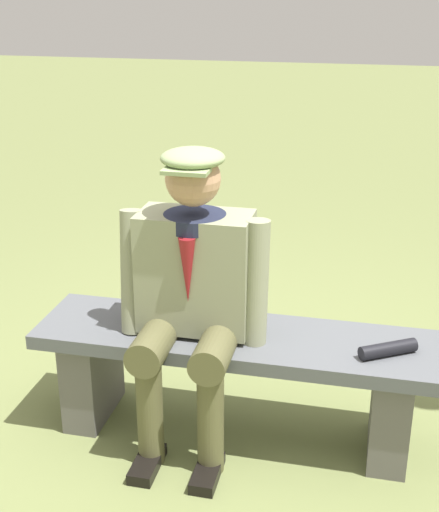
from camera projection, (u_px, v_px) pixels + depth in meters
The scene contains 4 objects.
ground_plane at pixel (234, 431), 3.19m from camera, with size 30.00×30.00×0.00m, color olive.
bench at pixel (235, 366), 3.06m from camera, with size 1.72×0.45×0.50m.
seated_man at pixel (192, 286), 2.90m from camera, with size 0.64×0.59×1.30m.
rolled_magazine at pixel (388, 349), 2.82m from camera, with size 0.06×0.06×0.25m, color black.
Camera 1 is at (-0.53, 2.62, 1.91)m, focal length 49.42 mm.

